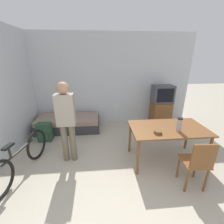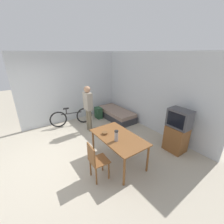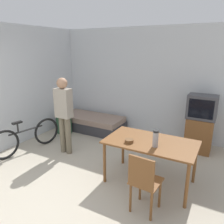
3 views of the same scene
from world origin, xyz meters
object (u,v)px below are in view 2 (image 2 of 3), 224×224
object	(u,v)px
tv	(177,131)
backpack	(98,113)
thermos_flask	(116,135)
bicycle	(72,117)
wooden_chair	(96,160)
daybed	(116,114)
mate_bowl	(105,133)
dining_table	(118,139)
person_standing	(88,106)

from	to	relation	value
tv	backpack	xyz separation A→B (m)	(-3.27, -0.64, -0.38)
tv	thermos_flask	distance (m)	1.88
bicycle	wooden_chair	bearing A→B (deg)	-11.10
daybed	thermos_flask	bearing A→B (deg)	-36.78
thermos_flask	mate_bowl	world-z (taller)	thermos_flask
dining_table	wooden_chair	bearing A→B (deg)	-77.20
dining_table	daybed	bearing A→B (deg)	144.32
wooden_chair	thermos_flask	xyz separation A→B (m)	(-0.05, 0.58, 0.39)
tv	daybed	bearing A→B (deg)	-178.94
backpack	wooden_chair	bearing A→B (deg)	-31.19
tv	thermos_flask	size ratio (longest dim) A/B	4.73
daybed	person_standing	distance (m)	1.63
tv	backpack	bearing A→B (deg)	-168.87
tv	bicycle	bearing A→B (deg)	-151.13
tv	backpack	size ratio (longest dim) A/B	2.63
wooden_chair	bicycle	world-z (taller)	wooden_chair
wooden_chair	person_standing	size ratio (longest dim) A/B	0.55
bicycle	thermos_flask	size ratio (longest dim) A/B	5.99
daybed	thermos_flask	distance (m)	3.02
thermos_flask	backpack	size ratio (longest dim) A/B	0.56
backpack	daybed	bearing A→B (deg)	50.27
person_standing	thermos_flask	bearing A→B (deg)	-9.21
daybed	mate_bowl	bearing A→B (deg)	-43.06
daybed	wooden_chair	size ratio (longest dim) A/B	2.00
daybed	backpack	size ratio (longest dim) A/B	3.73
person_standing	mate_bowl	xyz separation A→B (m)	(1.66, -0.39, -0.17)
bicycle	thermos_flask	xyz separation A→B (m)	(2.87, 0.01, 0.57)
daybed	bicycle	size ratio (longest dim) A/B	1.12
bicycle	mate_bowl	xyz separation A→B (m)	(2.46, -0.05, 0.45)
person_standing	daybed	bearing A→B (deg)	100.95
bicycle	mate_bowl	world-z (taller)	mate_bowl
backpack	dining_table	bearing A→B (deg)	-20.36
dining_table	bicycle	world-z (taller)	dining_table
person_standing	bicycle	bearing A→B (deg)	-156.50
tv	bicycle	size ratio (longest dim) A/B	0.79
daybed	person_standing	world-z (taller)	person_standing
wooden_chair	tv	bearing A→B (deg)	81.01
dining_table	thermos_flask	size ratio (longest dim) A/B	5.45
tv	dining_table	world-z (taller)	tv
dining_table	mate_bowl	bearing A→B (deg)	-144.05
tv	wooden_chair	world-z (taller)	tv
bicycle	person_standing	xyz separation A→B (m)	(0.80, 0.35, 0.62)
dining_table	thermos_flask	xyz separation A→B (m)	(0.12, -0.16, 0.22)
tv	dining_table	xyz separation A→B (m)	(-0.55, -1.65, 0.05)
daybed	tv	bearing A→B (deg)	1.06
tv	wooden_chair	size ratio (longest dim) A/B	1.41
backpack	thermos_flask	bearing A→B (deg)	-22.31
tv	person_standing	xyz separation A→B (m)	(-2.50, -1.47, 0.33)
wooden_chair	backpack	distance (m)	3.39
dining_table	thermos_flask	bearing A→B (deg)	-52.26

